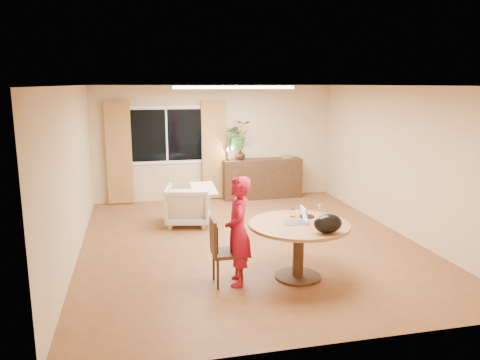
# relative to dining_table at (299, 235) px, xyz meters

# --- Properties ---
(floor) EXTENTS (6.50, 6.50, 0.00)m
(floor) POSITION_rel_dining_table_xyz_m (-0.31, 1.57, -0.62)
(floor) COLOR brown
(floor) RESTS_ON ground
(ceiling) EXTENTS (6.50, 6.50, 0.00)m
(ceiling) POSITION_rel_dining_table_xyz_m (-0.31, 1.57, 1.98)
(ceiling) COLOR white
(ceiling) RESTS_ON wall_back
(wall_back) EXTENTS (5.50, 0.00, 5.50)m
(wall_back) POSITION_rel_dining_table_xyz_m (-0.31, 4.82, 0.68)
(wall_back) COLOR tan
(wall_back) RESTS_ON floor
(wall_left) EXTENTS (0.00, 6.50, 6.50)m
(wall_left) POSITION_rel_dining_table_xyz_m (-3.06, 1.57, 0.68)
(wall_left) COLOR tan
(wall_left) RESTS_ON floor
(wall_right) EXTENTS (0.00, 6.50, 6.50)m
(wall_right) POSITION_rel_dining_table_xyz_m (2.44, 1.57, 0.68)
(wall_right) COLOR tan
(wall_right) RESTS_ON floor
(window) EXTENTS (1.70, 0.03, 1.30)m
(window) POSITION_rel_dining_table_xyz_m (-1.41, 4.80, 0.88)
(window) COLOR white
(window) RESTS_ON wall_back
(curtain_left) EXTENTS (0.55, 0.08, 2.25)m
(curtain_left) POSITION_rel_dining_table_xyz_m (-2.46, 4.73, 0.53)
(curtain_left) COLOR brown
(curtain_left) RESTS_ON wall_back
(curtain_right) EXTENTS (0.55, 0.08, 2.25)m
(curtain_right) POSITION_rel_dining_table_xyz_m (-0.36, 4.73, 0.53)
(curtain_right) COLOR brown
(curtain_right) RESTS_ON wall_back
(ceiling_panel) EXTENTS (2.20, 0.35, 0.05)m
(ceiling_panel) POSITION_rel_dining_table_xyz_m (-0.31, 2.77, 1.95)
(ceiling_panel) COLOR white
(ceiling_panel) RESTS_ON ceiling
(dining_table) EXTENTS (1.37, 1.37, 0.78)m
(dining_table) POSITION_rel_dining_table_xyz_m (0.00, 0.00, 0.00)
(dining_table) COLOR brown
(dining_table) RESTS_ON floor
(dining_chair) EXTENTS (0.43, 0.40, 0.90)m
(dining_chair) POSITION_rel_dining_table_xyz_m (-0.98, 0.04, -0.16)
(dining_chair) COLOR black
(dining_chair) RESTS_ON floor
(child) EXTENTS (0.59, 0.44, 1.46)m
(child) POSITION_rel_dining_table_xyz_m (-0.85, 0.00, 0.11)
(child) COLOR red
(child) RESTS_ON floor
(laptop) EXTENTS (0.36, 0.25, 0.23)m
(laptop) POSITION_rel_dining_table_xyz_m (-0.08, 0.01, 0.28)
(laptop) COLOR #B7B7BC
(laptop) RESTS_ON dining_table
(tumbler) EXTENTS (0.10, 0.10, 0.11)m
(tumbler) POSITION_rel_dining_table_xyz_m (0.02, 0.32, 0.22)
(tumbler) COLOR white
(tumbler) RESTS_ON dining_table
(wine_glass) EXTENTS (0.08, 0.08, 0.20)m
(wine_glass) POSITION_rel_dining_table_xyz_m (0.36, 0.17, 0.27)
(wine_glass) COLOR white
(wine_glass) RESTS_ON dining_table
(pot_lid) EXTENTS (0.24, 0.24, 0.03)m
(pot_lid) POSITION_rel_dining_table_xyz_m (0.21, 0.26, 0.18)
(pot_lid) COLOR white
(pot_lid) RESTS_ON dining_table
(handbag) EXTENTS (0.42, 0.32, 0.25)m
(handbag) POSITION_rel_dining_table_xyz_m (0.20, -0.49, 0.29)
(handbag) COLOR black
(handbag) RESTS_ON dining_table
(armchair) EXTENTS (0.96, 0.98, 0.75)m
(armchair) POSITION_rel_dining_table_xyz_m (-1.18, 2.84, -0.24)
(armchair) COLOR beige
(armchair) RESTS_ON floor
(throw) EXTENTS (0.50, 0.59, 0.03)m
(throw) POSITION_rel_dining_table_xyz_m (-0.89, 2.79, 0.15)
(throw) COLOR beige
(throw) RESTS_ON armchair
(sideboard) EXTENTS (1.84, 0.45, 0.92)m
(sideboard) POSITION_rel_dining_table_xyz_m (0.75, 4.58, -0.16)
(sideboard) COLOR black
(sideboard) RESTS_ON floor
(vase) EXTENTS (0.27, 0.27, 0.25)m
(vase) POSITION_rel_dining_table_xyz_m (0.23, 4.58, 0.43)
(vase) COLOR black
(vase) RESTS_ON sideboard
(bouquet) EXTENTS (0.60, 0.52, 0.66)m
(bouquet) POSITION_rel_dining_table_xyz_m (0.17, 4.58, 0.88)
(bouquet) COLOR #3B6C28
(bouquet) RESTS_ON vase
(book_stack) EXTENTS (0.24, 0.21, 0.08)m
(book_stack) POSITION_rel_dining_table_xyz_m (1.34, 4.58, 0.35)
(book_stack) COLOR brown
(book_stack) RESTS_ON sideboard
(desk_lamp) EXTENTS (0.18, 0.18, 0.35)m
(desk_lamp) POSITION_rel_dining_table_xyz_m (-0.07, 4.53, 0.48)
(desk_lamp) COLOR black
(desk_lamp) RESTS_ON sideboard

